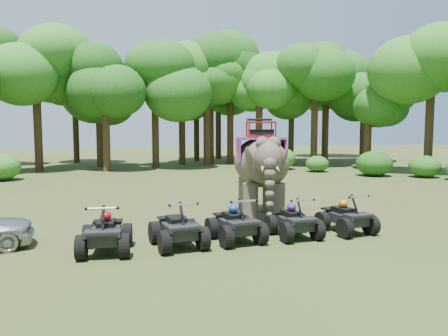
# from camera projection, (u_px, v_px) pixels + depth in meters

# --- Properties ---
(ground) EXTENTS (110.00, 110.00, 0.00)m
(ground) POSITION_uv_depth(u_px,v_px,m) (234.00, 229.00, 14.29)
(ground) COLOR #47381E
(ground) RESTS_ON ground
(elephant) EXTENTS (2.81, 4.63, 3.62)m
(elephant) POSITION_uv_depth(u_px,v_px,m) (261.00, 168.00, 16.07)
(elephant) COLOR brown
(elephant) RESTS_ON ground
(atv_0) EXTENTS (1.52, 1.95, 1.34)m
(atv_0) POSITION_uv_depth(u_px,v_px,m) (105.00, 228.00, 11.59)
(atv_0) COLOR black
(atv_0) RESTS_ON ground
(atv_1) EXTENTS (1.51, 1.94, 1.34)m
(atv_1) POSITION_uv_depth(u_px,v_px,m) (178.00, 223.00, 12.14)
(atv_1) COLOR black
(atv_1) RESTS_ON ground
(atv_2) EXTENTS (1.51, 1.93, 1.32)m
(atv_2) POSITION_uv_depth(u_px,v_px,m) (235.00, 219.00, 12.72)
(atv_2) COLOR black
(atv_2) RESTS_ON ground
(atv_3) EXTENTS (1.32, 1.75, 1.26)m
(atv_3) POSITION_uv_depth(u_px,v_px,m) (294.00, 217.00, 13.21)
(atv_3) COLOR black
(atv_3) RESTS_ON ground
(atv_4) EXTENTS (1.50, 1.89, 1.27)m
(atv_4) POSITION_uv_depth(u_px,v_px,m) (346.00, 213.00, 13.77)
(atv_4) COLOR black
(atv_4) RESTS_ON ground
(tree_0) EXTENTS (6.32, 6.32, 9.03)m
(tree_0) POSITION_uv_depth(u_px,v_px,m) (155.00, 112.00, 35.09)
(tree_0) COLOR #195114
(tree_0) RESTS_ON ground
(tree_1) EXTENTS (6.36, 6.36, 9.09)m
(tree_1) POSITION_uv_depth(u_px,v_px,m) (207.00, 112.00, 37.01)
(tree_1) COLOR #195114
(tree_1) RESTS_ON ground
(tree_2) EXTENTS (6.66, 6.66, 9.51)m
(tree_2) POSITION_uv_depth(u_px,v_px,m) (259.00, 109.00, 36.55)
(tree_2) COLOR #195114
(tree_2) RESTS_ON ground
(tree_3) EXTENTS (6.33, 6.33, 9.04)m
(tree_3) POSITION_uv_depth(u_px,v_px,m) (315.00, 112.00, 36.33)
(tree_3) COLOR #195114
(tree_3) RESTS_ON ground
(tree_4) EXTENTS (4.99, 4.99, 7.13)m
(tree_4) POSITION_uv_depth(u_px,v_px,m) (369.00, 123.00, 33.49)
(tree_4) COLOR #195114
(tree_4) RESTS_ON ground
(tree_5) EXTENTS (6.60, 6.60, 9.43)m
(tree_5) POSITION_uv_depth(u_px,v_px,m) (430.00, 107.00, 30.56)
(tree_5) COLOR #195114
(tree_5) RESTS_ON ground
(tree_28) EXTENTS (6.92, 6.92, 9.88)m
(tree_28) POSITION_uv_depth(u_px,v_px,m) (37.00, 105.00, 32.31)
(tree_28) COLOR #195114
(tree_28) RESTS_ON ground
(tree_29) EXTENTS (5.92, 5.92, 8.46)m
(tree_29) POSITION_uv_depth(u_px,v_px,m) (106.00, 114.00, 32.20)
(tree_29) COLOR #195114
(tree_29) RESTS_ON ground
(tree_30) EXTENTS (5.24, 5.24, 7.49)m
(tree_30) POSITION_uv_depth(u_px,v_px,m) (291.00, 122.00, 40.00)
(tree_30) COLOR #195114
(tree_30) RESTS_ON ground
(tree_32) EXTENTS (4.95, 4.95, 7.08)m
(tree_32) POSITION_uv_depth(u_px,v_px,m) (99.00, 124.00, 35.62)
(tree_32) COLOR #195114
(tree_32) RESTS_ON ground
(tree_33) EXTENTS (6.48, 6.48, 9.26)m
(tree_33) POSITION_uv_depth(u_px,v_px,m) (218.00, 114.00, 44.57)
(tree_33) COLOR #195114
(tree_33) RESTS_ON ground
(tree_34) EXTENTS (5.61, 5.61, 8.01)m
(tree_34) POSITION_uv_depth(u_px,v_px,m) (76.00, 119.00, 39.97)
(tree_34) COLOR #195114
(tree_34) RESTS_ON ground
(tree_35) EXTENTS (7.25, 7.25, 10.35)m
(tree_35) POSITION_uv_depth(u_px,v_px,m) (325.00, 109.00, 47.49)
(tree_35) COLOR #195114
(tree_35) RESTS_ON ground
(tree_36) EXTENTS (6.12, 6.12, 8.74)m
(tree_36) POSITION_uv_depth(u_px,v_px,m) (363.00, 115.00, 40.05)
(tree_36) COLOR #195114
(tree_36) RESTS_ON ground
(tree_37) EXTENTS (6.40, 6.40, 9.14)m
(tree_37) POSITION_uv_depth(u_px,v_px,m) (182.00, 112.00, 37.96)
(tree_37) COLOR #195114
(tree_37) RESTS_ON ground
(tree_38) EXTENTS (6.72, 6.72, 9.60)m
(tree_38) POSITION_uv_depth(u_px,v_px,m) (326.00, 110.00, 39.28)
(tree_38) COLOR #195114
(tree_38) RESTS_ON ground
(tree_39) EXTENTS (5.34, 5.34, 7.63)m
(tree_39) POSITION_uv_depth(u_px,v_px,m) (196.00, 121.00, 41.72)
(tree_39) COLOR #195114
(tree_39) RESTS_ON ground
(tree_40) EXTENTS (7.04, 7.04, 10.06)m
(tree_40) POSITION_uv_depth(u_px,v_px,m) (211.00, 108.00, 39.16)
(tree_40) COLOR #195114
(tree_40) RESTS_ON ground
(tree_41) EXTENTS (6.74, 6.74, 9.63)m
(tree_41) POSITION_uv_depth(u_px,v_px,m) (230.00, 110.00, 39.01)
(tree_41) COLOR #195114
(tree_41) RESTS_ON ground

